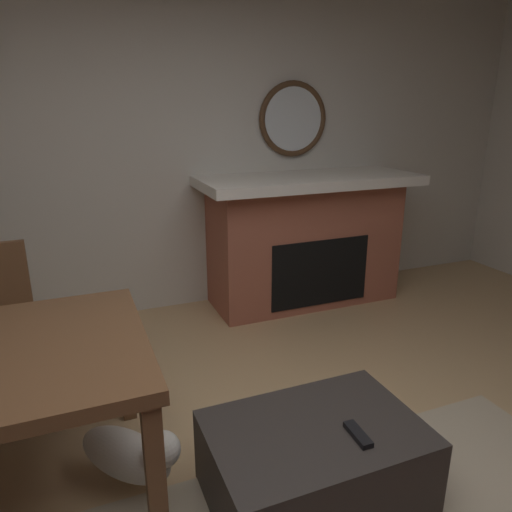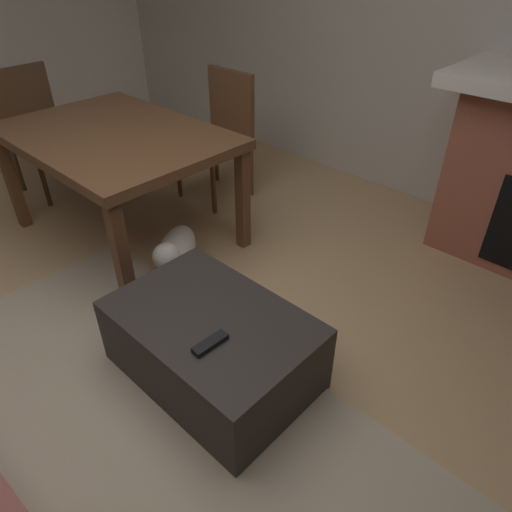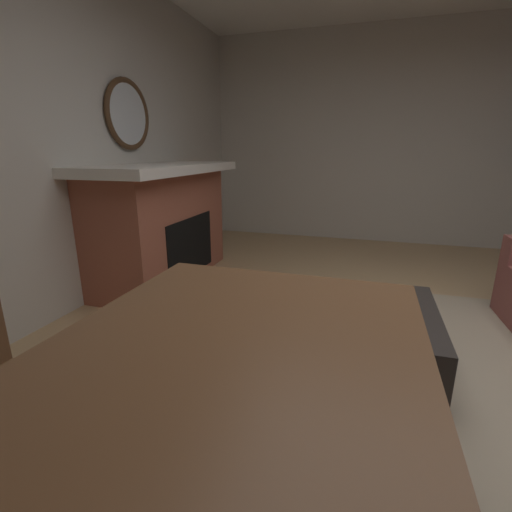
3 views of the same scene
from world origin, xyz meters
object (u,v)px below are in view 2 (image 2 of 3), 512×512
at_px(tv_remote, 210,343).
at_px(small_dog, 176,252).
at_px(dining_chair_south, 222,129).
at_px(ottoman_coffee_table, 213,345).
at_px(dining_chair_east, 37,124).
at_px(dining_table, 115,144).

height_order(tv_remote, small_dog, tv_remote).
bearing_deg(small_dog, tv_remote, 150.64).
bearing_deg(dining_chair_south, tv_remote, 135.35).
relative_size(ottoman_coffee_table, dining_chair_east, 0.98).
bearing_deg(dining_table, dining_chair_east, 0.29).
xyz_separation_m(dining_table, dining_chair_south, (0.00, -0.90, -0.14)).
distance_m(dining_table, dining_chair_south, 0.91).
xyz_separation_m(tv_remote, dining_chair_east, (2.59, -0.55, 0.15)).
bearing_deg(small_dog, dining_table, -6.82).
relative_size(dining_chair_east, small_dog, 1.80).
relative_size(tv_remote, small_dog, 0.31).
distance_m(ottoman_coffee_table, dining_table, 1.50).
xyz_separation_m(dining_chair_east, small_dog, (-1.73, 0.07, -0.35)).
distance_m(ottoman_coffee_table, tv_remote, 0.26).
relative_size(ottoman_coffee_table, dining_table, 0.63).
xyz_separation_m(ottoman_coffee_table, dining_chair_south, (1.35, -1.34, 0.34)).
bearing_deg(small_dog, ottoman_coffee_table, 153.41).
xyz_separation_m(dining_chair_south, small_dog, (-0.61, 0.97, -0.35)).
relative_size(dining_table, dining_chair_east, 1.56).
bearing_deg(small_dog, dining_chair_east, -2.24).
bearing_deg(dining_chair_south, small_dog, 122.19).
bearing_deg(dining_chair_east, small_dog, 177.76).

